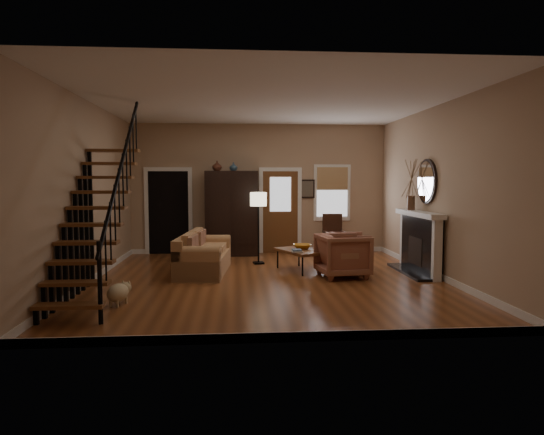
{
  "coord_description": "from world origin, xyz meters",
  "views": [
    {
      "loc": [
        -0.61,
        -8.94,
        1.87
      ],
      "look_at": [
        0.1,
        0.4,
        1.15
      ],
      "focal_mm": 32.0,
      "sensor_mm": 36.0,
      "label": 1
    }
  ],
  "objects": [
    {
      "name": "floor_lamp",
      "position": [
        -0.1,
        1.81,
        0.8
      ],
      "size": [
        0.43,
        0.43,
        1.61
      ],
      "primitive_type": null,
      "rotation": [
        0.0,
        0.0,
        0.17
      ],
      "color": "black",
      "rests_on": "ground"
    },
    {
      "name": "vase_b",
      "position": [
        -0.65,
        3.05,
        2.21
      ],
      "size": [
        0.2,
        0.2,
        0.21
      ],
      "primitive_type": "imported",
      "color": "#334C60",
      "rests_on": "armoire"
    },
    {
      "name": "sofa",
      "position": [
        -1.25,
        0.84,
        0.38
      ],
      "size": [
        1.07,
        2.12,
        0.76
      ],
      "primitive_type": null,
      "rotation": [
        0.0,
        0.0,
        -0.09
      ],
      "color": "#B38151",
      "rests_on": "ground"
    },
    {
      "name": "coffee_table",
      "position": [
        0.73,
        0.9,
        0.22
      ],
      "size": [
        1.08,
        1.32,
        0.44
      ],
      "primitive_type": null,
      "rotation": [
        0.0,
        0.0,
        0.42
      ],
      "color": "brown",
      "rests_on": "ground"
    },
    {
      "name": "vase_a",
      "position": [
        -1.05,
        3.05,
        2.22
      ],
      "size": [
        0.24,
        0.24,
        0.25
      ],
      "primitive_type": "imported",
      "color": "#4C2619",
      "rests_on": "armoire"
    },
    {
      "name": "fireplace",
      "position": [
        3.13,
        0.5,
        0.74
      ],
      "size": [
        0.33,
        1.95,
        2.3
      ],
      "color": "black",
      "rests_on": "ground"
    },
    {
      "name": "staircase",
      "position": [
        -2.78,
        -1.3,
        1.6
      ],
      "size": [
        0.94,
        2.8,
        3.2
      ],
      "primitive_type": null,
      "color": "brown",
      "rests_on": "ground"
    },
    {
      "name": "books",
      "position": [
        0.61,
        0.6,
        0.46
      ],
      "size": [
        0.21,
        0.29,
        0.05
      ],
      "primitive_type": null,
      "color": "beige",
      "rests_on": "coffee_table"
    },
    {
      "name": "armoire",
      "position": [
        -0.7,
        3.15,
        1.05
      ],
      "size": [
        1.3,
        0.6,
        2.1
      ],
      "primitive_type": null,
      "color": "black",
      "rests_on": "ground"
    },
    {
      "name": "dog",
      "position": [
        -2.37,
        -1.65,
        0.17
      ],
      "size": [
        0.41,
        0.53,
        0.34
      ],
      "primitive_type": null,
      "rotation": [
        0.0,
        0.0,
        -0.33
      ],
      "color": "beige",
      "rests_on": "ground"
    },
    {
      "name": "side_chair",
      "position": [
        1.85,
        2.95,
        0.51
      ],
      "size": [
        0.54,
        0.54,
        1.02
      ],
      "primitive_type": null,
      "color": "#341B10",
      "rests_on": "ground"
    },
    {
      "name": "room",
      "position": [
        -0.41,
        1.76,
        1.51
      ],
      "size": [
        7.0,
        7.33,
        3.3
      ],
      "color": "brown",
      "rests_on": "ground"
    },
    {
      "name": "armchair_right",
      "position": [
        1.78,
        1.14,
        0.38
      ],
      "size": [
        0.84,
        0.82,
        0.76
      ],
      "primitive_type": "imported",
      "rotation": [
        0.0,
        0.0,
        1.56
      ],
      "color": "brown",
      "rests_on": "ground"
    },
    {
      "name": "bowl",
      "position": [
        0.78,
        1.05,
        0.49
      ],
      "size": [
        0.39,
        0.39,
        0.1
      ],
      "primitive_type": "imported",
      "color": "#C37817",
      "rests_on": "coffee_table"
    },
    {
      "name": "armchair_left",
      "position": [
        1.46,
        0.2,
        0.42
      ],
      "size": [
        1.03,
        1.01,
        0.84
      ],
      "primitive_type": "imported",
      "rotation": [
        0.0,
        0.0,
        1.7
      ],
      "color": "brown",
      "rests_on": "ground"
    }
  ]
}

